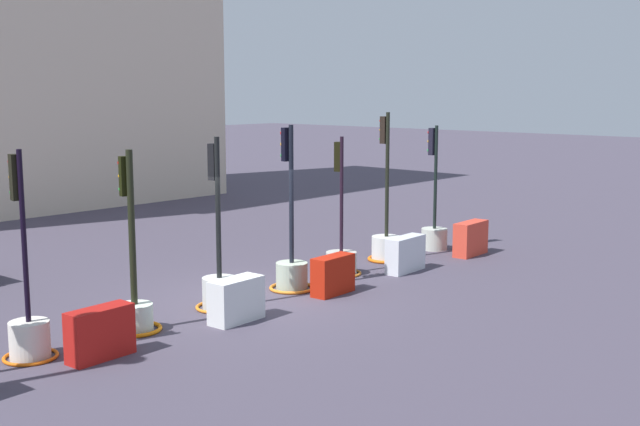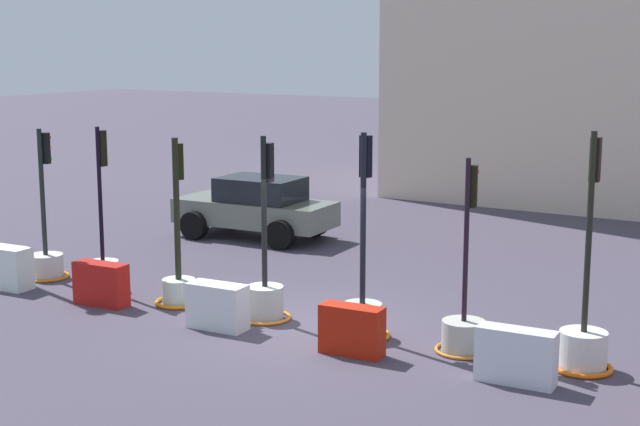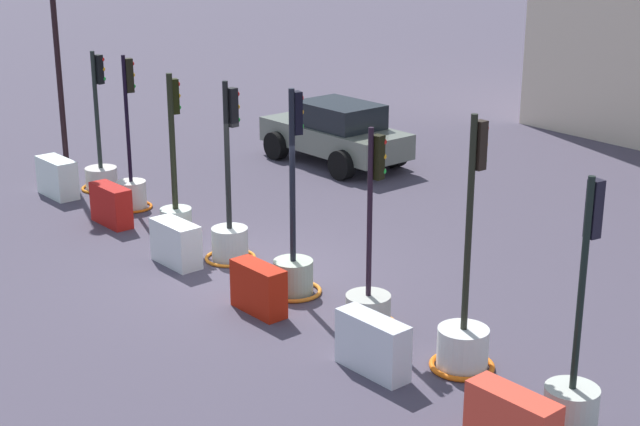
{
  "view_description": "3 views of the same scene",
  "coord_description": "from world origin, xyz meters",
  "px_view_note": "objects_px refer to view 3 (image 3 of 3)",
  "views": [
    {
      "loc": [
        -10.55,
        -11.21,
        4.09
      ],
      "look_at": [
        1.6,
        -0.29,
        1.57
      ],
      "focal_mm": 44.9,
      "sensor_mm": 36.0,
      "label": 1
    },
    {
      "loc": [
        8.1,
        -13.18,
        4.82
      ],
      "look_at": [
        -0.11,
        0.58,
        1.89
      ],
      "focal_mm": 52.64,
      "sensor_mm": 36.0,
      "label": 2
    },
    {
      "loc": [
        12.79,
        -8.45,
        6.08
      ],
      "look_at": [
        1.8,
        -0.03,
        1.58
      ],
      "focal_mm": 53.29,
      "sensor_mm": 36.0,
      "label": 3
    }
  ],
  "objects_px": {
    "traffic_light_0": "(101,169)",
    "construction_barrier_0": "(57,178)",
    "traffic_light_1": "(132,185)",
    "construction_barrier_3": "(258,288)",
    "construction_barrier_5": "(512,426)",
    "traffic_light_7": "(573,388)",
    "construction_barrier_4": "(373,345)",
    "traffic_light_4": "(293,263)",
    "traffic_light_6": "(464,336)",
    "car_grey_saloon": "(336,132)",
    "street_lamp_post": "(53,9)",
    "traffic_light_5": "(369,299)",
    "construction_barrier_2": "(176,243)",
    "traffic_light_3": "(230,233)",
    "traffic_light_2": "(176,206)",
    "construction_barrier_1": "(111,205)"
  },
  "relations": [
    {
      "from": "car_grey_saloon",
      "to": "traffic_light_0",
      "type": "bearing_deg",
      "value": -104.54
    },
    {
      "from": "construction_barrier_0",
      "to": "construction_barrier_4",
      "type": "distance_m",
      "value": 10.48
    },
    {
      "from": "traffic_light_5",
      "to": "construction_barrier_1",
      "type": "relative_size",
      "value": 2.86
    },
    {
      "from": "construction_barrier_1",
      "to": "construction_barrier_3",
      "type": "relative_size",
      "value": 1.05
    },
    {
      "from": "construction_barrier_0",
      "to": "traffic_light_1",
      "type": "bearing_deg",
      "value": 26.58
    },
    {
      "from": "traffic_light_0",
      "to": "traffic_light_7",
      "type": "distance_m",
      "value": 12.98
    },
    {
      "from": "car_grey_saloon",
      "to": "traffic_light_5",
      "type": "bearing_deg",
      "value": -35.4
    },
    {
      "from": "construction_barrier_2",
      "to": "street_lamp_post",
      "type": "distance_m",
      "value": 7.67
    },
    {
      "from": "traffic_light_7",
      "to": "construction_barrier_0",
      "type": "bearing_deg",
      "value": -175.35
    },
    {
      "from": "traffic_light_5",
      "to": "construction_barrier_4",
      "type": "distance_m",
      "value": 1.49
    },
    {
      "from": "traffic_light_0",
      "to": "street_lamp_post",
      "type": "relative_size",
      "value": 0.51
    },
    {
      "from": "construction_barrier_0",
      "to": "traffic_light_5",
      "type": "bearing_deg",
      "value": 6.26
    },
    {
      "from": "traffic_light_1",
      "to": "street_lamp_post",
      "type": "height_order",
      "value": "street_lamp_post"
    },
    {
      "from": "traffic_light_0",
      "to": "construction_barrier_0",
      "type": "bearing_deg",
      "value": -95.0
    },
    {
      "from": "traffic_light_4",
      "to": "street_lamp_post",
      "type": "bearing_deg",
      "value": -179.85
    },
    {
      "from": "construction_barrier_5",
      "to": "car_grey_saloon",
      "type": "xyz_separation_m",
      "value": [
        -11.54,
        6.57,
        0.36
      ]
    },
    {
      "from": "construction_barrier_4",
      "to": "traffic_light_4",
      "type": "bearing_deg",
      "value": 164.93
    },
    {
      "from": "traffic_light_0",
      "to": "street_lamp_post",
      "type": "xyz_separation_m",
      "value": [
        -1.62,
        -0.13,
        3.41
      ]
    },
    {
      "from": "traffic_light_0",
      "to": "construction_barrier_0",
      "type": "distance_m",
      "value": 1.0
    },
    {
      "from": "traffic_light_6",
      "to": "construction_barrier_2",
      "type": "distance_m",
      "value": 6.02
    },
    {
      "from": "construction_barrier_4",
      "to": "car_grey_saloon",
      "type": "distance_m",
      "value": 11.04
    },
    {
      "from": "construction_barrier_3",
      "to": "construction_barrier_5",
      "type": "relative_size",
      "value": 0.9
    },
    {
      "from": "traffic_light_0",
      "to": "construction_barrier_4",
      "type": "xyz_separation_m",
      "value": [
        10.39,
        -0.89,
        -0.05
      ]
    },
    {
      "from": "traffic_light_7",
      "to": "construction_barrier_3",
      "type": "height_order",
      "value": "traffic_light_7"
    },
    {
      "from": "traffic_light_5",
      "to": "street_lamp_post",
      "type": "height_order",
      "value": "street_lamp_post"
    },
    {
      "from": "traffic_light_1",
      "to": "construction_barrier_3",
      "type": "distance_m",
      "value": 6.14
    },
    {
      "from": "traffic_light_3",
      "to": "traffic_light_6",
      "type": "height_order",
      "value": "traffic_light_6"
    },
    {
      "from": "traffic_light_4",
      "to": "traffic_light_6",
      "type": "bearing_deg",
      "value": 4.36
    },
    {
      "from": "traffic_light_3",
      "to": "traffic_light_7",
      "type": "xyz_separation_m",
      "value": [
        7.44,
        0.17,
        0.04
      ]
    },
    {
      "from": "traffic_light_6",
      "to": "traffic_light_5",
      "type": "bearing_deg",
      "value": -175.74
    },
    {
      "from": "traffic_light_1",
      "to": "construction_barrier_3",
      "type": "height_order",
      "value": "traffic_light_1"
    },
    {
      "from": "construction_barrier_0",
      "to": "construction_barrier_5",
      "type": "relative_size",
      "value": 1.01
    },
    {
      "from": "traffic_light_6",
      "to": "construction_barrier_0",
      "type": "distance_m",
      "value": 11.21
    },
    {
      "from": "traffic_light_6",
      "to": "car_grey_saloon",
      "type": "relative_size",
      "value": 0.88
    },
    {
      "from": "construction_barrier_2",
      "to": "car_grey_saloon",
      "type": "bearing_deg",
      "value": 119.58
    },
    {
      "from": "traffic_light_7",
      "to": "car_grey_saloon",
      "type": "relative_size",
      "value": 0.79
    },
    {
      "from": "traffic_light_5",
      "to": "construction_barrier_5",
      "type": "bearing_deg",
      "value": -15.51
    },
    {
      "from": "traffic_light_3",
      "to": "car_grey_saloon",
      "type": "distance_m",
      "value": 6.99
    },
    {
      "from": "street_lamp_post",
      "to": "construction_barrier_3",
      "type": "bearing_deg",
      "value": -5.24
    },
    {
      "from": "traffic_light_3",
      "to": "traffic_light_7",
      "type": "relative_size",
      "value": 1.01
    },
    {
      "from": "traffic_light_7",
      "to": "construction_barrier_2",
      "type": "bearing_deg",
      "value": -172.29
    },
    {
      "from": "traffic_light_4",
      "to": "construction_barrier_2",
      "type": "xyz_separation_m",
      "value": [
        -2.33,
        -0.88,
        -0.13
      ]
    },
    {
      "from": "traffic_light_2",
      "to": "construction_barrier_0",
      "type": "bearing_deg",
      "value": -166.69
    },
    {
      "from": "construction_barrier_3",
      "to": "traffic_light_7",
      "type": "bearing_deg",
      "value": 11.53
    },
    {
      "from": "traffic_light_4",
      "to": "construction_barrier_4",
      "type": "distance_m",
      "value": 3.02
    },
    {
      "from": "traffic_light_3",
      "to": "construction_barrier_2",
      "type": "relative_size",
      "value": 3.06
    },
    {
      "from": "traffic_light_1",
      "to": "construction_barrier_4",
      "type": "height_order",
      "value": "traffic_light_1"
    },
    {
      "from": "traffic_light_7",
      "to": "construction_barrier_5",
      "type": "bearing_deg",
      "value": -89.63
    },
    {
      "from": "construction_barrier_4",
      "to": "traffic_light_2",
      "type": "bearing_deg",
      "value": 173.51
    },
    {
      "from": "construction_barrier_5",
      "to": "street_lamp_post",
      "type": "distance_m",
      "value": 15.03
    }
  ]
}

